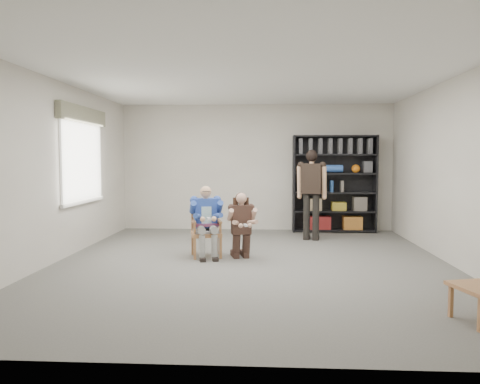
# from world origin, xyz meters

# --- Properties ---
(room_shell) EXTENTS (6.00, 7.00, 2.80)m
(room_shell) POSITION_xyz_m (0.00, 0.00, 1.40)
(room_shell) COLOR beige
(room_shell) RESTS_ON ground
(floor) EXTENTS (6.00, 7.00, 0.01)m
(floor) POSITION_xyz_m (0.00, 0.00, 0.00)
(floor) COLOR #62615C
(floor) RESTS_ON ground
(window_left) EXTENTS (0.16, 2.00, 1.75)m
(window_left) POSITION_xyz_m (-2.95, 1.00, 1.63)
(window_left) COLOR white
(window_left) RESTS_ON room_shell
(armchair) EXTENTS (0.62, 0.61, 0.89)m
(armchair) POSITION_xyz_m (-0.74, 0.50, 0.45)
(armchair) COLOR #A2783F
(armchair) RESTS_ON floor
(seated_man) EXTENTS (0.65, 0.80, 1.16)m
(seated_man) POSITION_xyz_m (-0.74, 0.50, 0.58)
(seated_man) COLOR #295597
(seated_man) RESTS_ON floor
(kneeling_woman) EXTENTS (0.61, 0.80, 1.06)m
(kneeling_woman) POSITION_xyz_m (-0.16, 0.38, 0.53)
(kneeling_woman) COLOR #351F1D
(kneeling_woman) RESTS_ON floor
(bookshelf) EXTENTS (1.80, 0.38, 2.10)m
(bookshelf) POSITION_xyz_m (1.70, 3.28, 1.05)
(bookshelf) COLOR black
(bookshelf) RESTS_ON floor
(standing_man) EXTENTS (0.60, 0.43, 1.76)m
(standing_man) POSITION_xyz_m (1.10, 2.18, 0.88)
(standing_man) COLOR black
(standing_man) RESTS_ON floor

